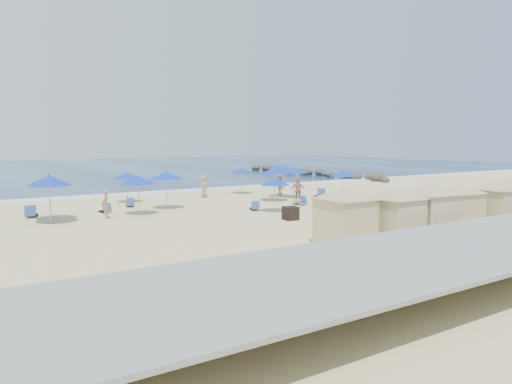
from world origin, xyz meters
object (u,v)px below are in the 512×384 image
umbrella_9 (283,168)px  beachgoer_2 (279,184)px  trash_bin (291,213)px  umbrella_6 (275,171)px  cabana_1 (396,208)px  umbrella_8 (242,170)px  umbrella_1 (49,181)px  beachgoer_0 (106,204)px  umbrella_4 (166,175)px  umbrella_10 (343,174)px  umbrella_3 (127,175)px  beachgoer_1 (298,190)px  rock_jetty (312,172)px  cabana_0 (345,209)px  umbrella_7 (294,170)px  cabana_4 (495,197)px  cabana_5 (511,193)px  umbrella_5 (275,182)px  umbrella_2 (138,180)px  umbrella_0 (49,180)px  beachgoer_3 (204,186)px  cabana_3 (459,201)px

umbrella_9 → beachgoer_2: (0.67, 1.36, -1.42)m
trash_bin → umbrella_6: 8.97m
cabana_1 → umbrella_8: (4.89, 20.80, 0.44)m
umbrella_1 → beachgoer_0: size_ratio=1.60×
umbrella_4 → umbrella_9: (10.48, 1.15, 0.07)m
umbrella_8 → umbrella_9: bearing=-71.2°
umbrella_10 → trash_bin: bearing=-148.7°
beachgoer_0 → umbrella_3: bearing=175.1°
umbrella_4 → umbrella_8: (9.15, 5.07, -0.25)m
trash_bin → cabana_1: (0.25, -7.42, 1.15)m
beachgoer_2 → beachgoer_1: bearing=-29.2°
rock_jetty → trash_bin: 36.55m
umbrella_1 → beachgoer_0: umbrella_1 is taller
cabana_0 → umbrella_7: size_ratio=1.74×
cabana_4 → umbrella_3: size_ratio=1.85×
cabana_1 → cabana_5: cabana_5 is taller
beachgoer_1 → umbrella_5: bearing=-96.7°
umbrella_2 → umbrella_1: bearing=-175.1°
umbrella_0 → umbrella_8: size_ratio=1.17×
cabana_0 → umbrella_0: size_ratio=1.67×
umbrella_10 → beachgoer_0: bearing=178.0°
beachgoer_3 → cabana_1: bearing=-144.2°
umbrella_5 → umbrella_1: bearing=165.9°
trash_bin → umbrella_2: (-6.51, 6.81, 1.72)m
cabana_5 → beachgoer_0: 23.55m
cabana_3 → beachgoer_2: 17.95m
umbrella_2 → umbrella_10: bearing=-3.7°
umbrella_7 → trash_bin: bearing=-128.8°
beachgoer_0 → beachgoer_1: bearing=111.8°
rock_jetty → umbrella_5: umbrella_5 is taller
umbrella_10 → umbrella_8: bearing=119.6°
umbrella_4 → beachgoer_2: umbrella_4 is taller
cabana_3 → umbrella_7: size_ratio=1.60×
umbrella_7 → umbrella_2: bearing=-172.4°
umbrella_8 → umbrella_5: bearing=-111.2°
umbrella_5 → umbrella_4: bearing=135.0°
beachgoer_0 → cabana_4: bearing=74.0°
cabana_4 → umbrella_3: 24.23m
cabana_3 → cabana_4: size_ratio=0.96×
cabana_5 → umbrella_4: cabana_5 is taller
umbrella_1 → beachgoer_0: (3.05, 0.03, -1.49)m
cabana_0 → umbrella_5: bearing=71.1°
umbrella_5 → umbrella_7: 7.91m
umbrella_1 → trash_bin: bearing=-28.5°
cabana_1 → beachgoer_3: 20.07m
umbrella_3 → umbrella_10: (14.55, -7.17, -0.00)m
umbrella_0 → beachgoer_2: size_ratio=1.51×
umbrella_0 → umbrella_2: size_ratio=1.09×
umbrella_6 → umbrella_7: size_ratio=1.03×
umbrella_2 → umbrella_5: (7.66, -3.67, -0.19)m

